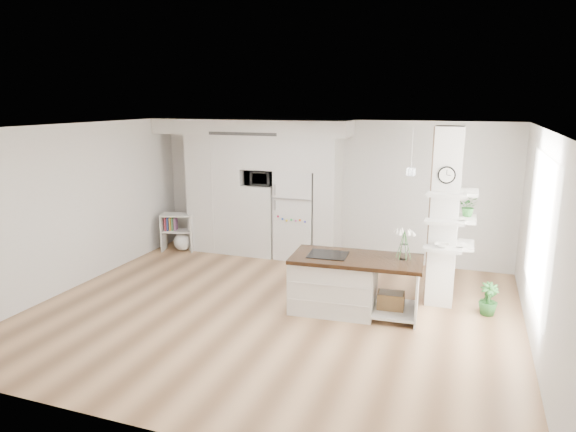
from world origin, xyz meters
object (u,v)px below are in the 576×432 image
at_px(bookshelf, 180,235).
at_px(floor_plant_a, 488,299).
at_px(refrigerator, 297,214).
at_px(kitchen_island, 342,282).

xyz_separation_m(bookshelf, floor_plant_a, (5.97, -1.29, -0.12)).
bearing_deg(floor_plant_a, refrigerator, 154.82).
distance_m(bookshelf, floor_plant_a, 6.11).
bearing_deg(kitchen_island, floor_plant_a, 13.32).
relative_size(bookshelf, floor_plant_a, 1.82).
distance_m(kitchen_island, floor_plant_a, 2.16).
xyz_separation_m(refrigerator, bookshelf, (-2.45, -0.37, -0.54)).
xyz_separation_m(kitchen_island, floor_plant_a, (2.05, 0.63, -0.23)).
bearing_deg(refrigerator, kitchen_island, -57.29).
bearing_deg(bookshelf, kitchen_island, -42.05).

